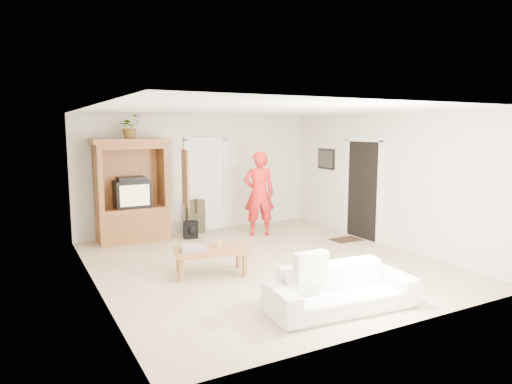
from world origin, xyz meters
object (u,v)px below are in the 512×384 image
man (259,194)px  sofa (341,288)px  coffee_table (211,252)px  armoire (133,197)px

man → sofa: (-1.06, -4.12, -0.63)m
sofa → coffee_table: 2.28m
sofa → coffee_table: sofa is taller
armoire → man: bearing=-17.7°
coffee_table → sofa: bearing=-52.9°
man → armoire: bearing=2.2°
armoire → sofa: (1.44, -4.92, -0.63)m
armoire → man: size_ratio=1.15×
man → coffee_table: (-1.97, -2.03, -0.55)m
man → sofa: bearing=95.4°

